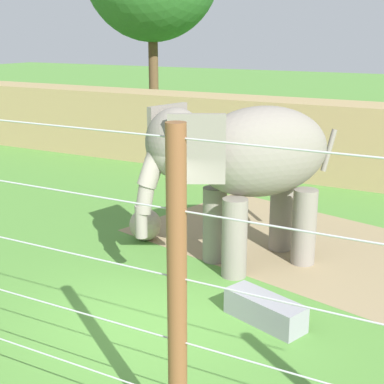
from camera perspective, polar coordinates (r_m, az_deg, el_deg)
ground_plane at (r=9.65m, az=-4.68°, el=-12.80°), size 120.00×120.00×0.00m
dirt_patch at (r=13.24m, az=9.97°, el=-4.82°), size 7.84×6.11×0.01m
embankment_wall at (r=18.68m, az=13.44°, el=4.95°), size 36.00×1.80×2.47m
elephant at (r=11.18m, az=5.45°, el=3.16°), size 3.45×3.89×3.29m
enrichment_ball at (r=13.03m, az=-4.69°, el=-3.27°), size 0.73×0.73×0.73m
cable_fence at (r=7.18m, az=-15.28°, el=-7.04°), size 12.23×0.21×3.77m
feed_trough at (r=9.58m, az=7.31°, el=-11.62°), size 1.49×0.94×0.44m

